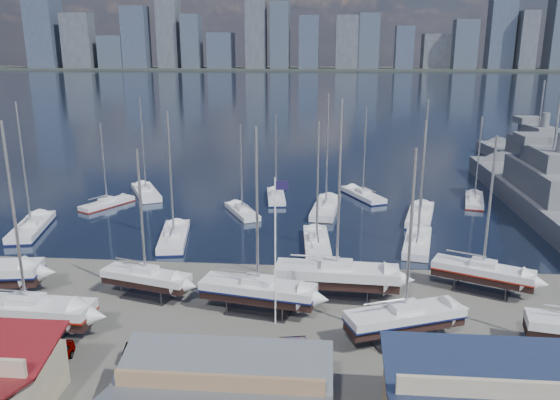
# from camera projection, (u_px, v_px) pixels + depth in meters

# --- Properties ---
(ground) EXTENTS (1400.00, 1400.00, 0.00)m
(ground) POSITION_uv_depth(u_px,v_px,m) (256.00, 309.00, 46.46)
(ground) COLOR #605E59
(ground) RESTS_ON ground
(water) EXTENTS (1400.00, 600.00, 0.40)m
(water) POSITION_uv_depth(u_px,v_px,m) (319.00, 85.00, 344.28)
(water) COLOR #182338
(water) RESTS_ON ground
(far_shore) EXTENTS (1400.00, 80.00, 2.20)m
(far_shore) POSITION_uv_depth(u_px,v_px,m) (323.00, 69.00, 593.70)
(far_shore) COLOR #2D332D
(far_shore) RESTS_ON ground
(skyline) EXTENTS (639.14, 43.80, 107.69)m
(skyline) POSITION_uv_depth(u_px,v_px,m) (316.00, 33.00, 578.25)
(skyline) COLOR #475166
(skyline) RESTS_ON far_shore
(sailboat_cradle_1) EXTENTS (10.44, 3.37, 16.63)m
(sailboat_cradle_1) POSITION_uv_depth(u_px,v_px,m) (27.00, 311.00, 41.66)
(sailboat_cradle_1) COLOR #2D2D33
(sailboat_cradle_1) RESTS_ON ground
(sailboat_cradle_2) EXTENTS (8.42, 4.36, 13.44)m
(sailboat_cradle_2) POSITION_uv_depth(u_px,v_px,m) (146.00, 278.00, 48.15)
(sailboat_cradle_2) COLOR #2D2D33
(sailboat_cradle_2) RESTS_ON ground
(sailboat_cradle_3) EXTENTS (10.06, 4.56, 15.72)m
(sailboat_cradle_3) POSITION_uv_depth(u_px,v_px,m) (258.00, 290.00, 45.31)
(sailboat_cradle_3) COLOR #2D2D33
(sailboat_cradle_3) RESTS_ON ground
(sailboat_cradle_4) EXTENTS (10.98, 3.61, 17.55)m
(sailboat_cradle_4) POSITION_uv_depth(u_px,v_px,m) (337.00, 275.00, 48.17)
(sailboat_cradle_4) COLOR #2D2D33
(sailboat_cradle_4) RESTS_ON ground
(sailboat_cradle_5) EXTENTS (9.44, 5.77, 14.87)m
(sailboat_cradle_5) POSITION_uv_depth(u_px,v_px,m) (405.00, 317.00, 40.83)
(sailboat_cradle_5) COLOR #2D2D33
(sailboat_cradle_5) RESTS_ON ground
(sailboat_cradle_6) EXTENTS (9.06, 5.91, 14.41)m
(sailboat_cradle_6) POSITION_uv_depth(u_px,v_px,m) (483.00, 272.00, 49.23)
(sailboat_cradle_6) COLOR #2D2D33
(sailboat_cradle_6) RESTS_ON ground
(sailboat_moored_0) EXTENTS (5.43, 11.38, 16.40)m
(sailboat_moored_0) POSITION_uv_depth(u_px,v_px,m) (32.00, 229.00, 66.40)
(sailboat_moored_0) COLOR black
(sailboat_moored_0) RESTS_ON water
(sailboat_moored_1) EXTENTS (5.99, 8.35, 12.34)m
(sailboat_moored_1) POSITION_uv_depth(u_px,v_px,m) (107.00, 204.00, 77.01)
(sailboat_moored_1) COLOR black
(sailboat_moored_1) RESTS_ON water
(sailboat_moored_2) EXTENTS (7.35, 10.42, 15.51)m
(sailboat_moored_2) POSITION_uv_depth(u_px,v_px,m) (146.00, 194.00, 82.71)
(sailboat_moored_2) COLOR black
(sailboat_moored_2) RESTS_ON water
(sailboat_moored_3) EXTENTS (4.72, 10.83, 15.67)m
(sailboat_moored_3) POSITION_uv_depth(u_px,v_px,m) (174.00, 239.00, 62.97)
(sailboat_moored_3) COLOR black
(sailboat_moored_3) RESTS_ON water
(sailboat_moored_4) EXTENTS (5.93, 8.52, 12.65)m
(sailboat_moored_4) POSITION_uv_depth(u_px,v_px,m) (242.00, 212.00, 73.20)
(sailboat_moored_4) COLOR black
(sailboat_moored_4) RESTS_ON water
(sailboat_moored_5) EXTENTS (3.60, 9.03, 13.12)m
(sailboat_moored_5) POSITION_uv_depth(u_px,v_px,m) (276.00, 198.00, 80.42)
(sailboat_moored_5) COLOR black
(sailboat_moored_5) RESTS_ON water
(sailboat_moored_6) EXTENTS (3.43, 10.03, 14.74)m
(sailboat_moored_6) POSITION_uv_depth(u_px,v_px,m) (317.00, 244.00, 61.35)
(sailboat_moored_6) COLOR black
(sailboat_moored_6) RESTS_ON water
(sailboat_moored_7) EXTENTS (4.34, 11.38, 16.76)m
(sailboat_moored_7) POSITION_uv_depth(u_px,v_px,m) (326.00, 209.00, 74.55)
(sailboat_moored_7) COLOR black
(sailboat_moored_7) RESTS_ON water
(sailboat_moored_8) EXTENTS (6.55, 9.60, 14.07)m
(sailboat_moored_8) POSITION_uv_depth(u_px,v_px,m) (363.00, 196.00, 81.37)
(sailboat_moored_8) COLOR black
(sailboat_moored_8) RESTS_ON water
(sailboat_moored_9) EXTENTS (4.70, 10.19, 14.85)m
(sailboat_moored_9) POSITION_uv_depth(u_px,v_px,m) (417.00, 244.00, 61.10)
(sailboat_moored_9) COLOR black
(sailboat_moored_9) RESTS_ON water
(sailboat_moored_10) EXTENTS (5.41, 11.26, 16.23)m
(sailboat_moored_10) POSITION_uv_depth(u_px,v_px,m) (420.00, 217.00, 71.31)
(sailboat_moored_10) COLOR black
(sailboat_moored_10) RESTS_ON water
(sailboat_moored_11) EXTENTS (4.41, 9.07, 13.07)m
(sailboat_moored_11) POSITION_uv_depth(u_px,v_px,m) (474.00, 201.00, 78.71)
(sailboat_moored_11) COLOR black
(sailboat_moored_11) RESTS_ON water
(naval_ship_east) EXTENTS (8.74, 51.66, 18.64)m
(naval_ship_east) POSITION_uv_depth(u_px,v_px,m) (546.00, 201.00, 73.63)
(naval_ship_east) COLOR slate
(naval_ship_east) RESTS_ON water
(naval_ship_west) EXTENTS (10.76, 40.86, 17.64)m
(naval_ship_west) POSITION_uv_depth(u_px,v_px,m) (534.00, 161.00, 99.78)
(naval_ship_west) COLOR slate
(naval_ship_west) RESTS_ON water
(car_a) EXTENTS (1.69, 4.07, 1.38)m
(car_a) POSITION_uv_depth(u_px,v_px,m) (54.00, 358.00, 37.90)
(car_a) COLOR gray
(car_a) RESTS_ON ground
(car_b) EXTENTS (5.11, 2.53, 1.61)m
(car_b) POSITION_uv_depth(u_px,v_px,m) (159.00, 351.00, 38.56)
(car_b) COLOR gray
(car_b) RESTS_ON ground
(car_c) EXTENTS (2.68, 5.62, 1.55)m
(car_c) POSITION_uv_depth(u_px,v_px,m) (262.00, 374.00, 35.89)
(car_c) COLOR gray
(car_c) RESTS_ON ground
(car_d) EXTENTS (3.21, 5.89, 1.62)m
(car_d) POSITION_uv_depth(u_px,v_px,m) (297.00, 367.00, 36.55)
(car_d) COLOR gray
(car_d) RESTS_ON ground
(flagpole) EXTENTS (1.07, 0.12, 12.13)m
(flagpole) POSITION_uv_depth(u_px,v_px,m) (276.00, 242.00, 42.22)
(flagpole) COLOR white
(flagpole) RESTS_ON ground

